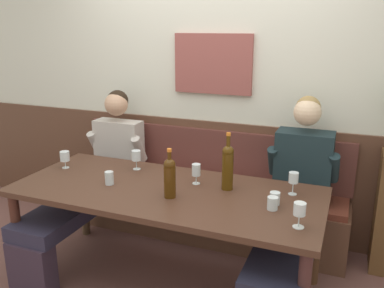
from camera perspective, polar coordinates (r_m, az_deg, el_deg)
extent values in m
cube|color=brown|center=(3.15, -3.99, -19.39)|extent=(6.80, 6.80, 0.02)
cube|color=silver|center=(3.60, 3.21, 9.45)|extent=(6.80, 0.08, 2.80)
cube|color=#924A45|center=(3.53, 2.88, 11.08)|extent=(0.68, 0.04, 0.50)
cube|color=brown|center=(3.76, 2.72, -4.35)|extent=(6.80, 0.03, 1.01)
cube|color=brown|center=(3.67, 1.49, -9.64)|extent=(2.43, 0.42, 0.44)
cube|color=maroon|center=(3.57, 1.52, -6.10)|extent=(2.38, 0.39, 0.05)
cube|color=brown|center=(3.66, 2.59, -1.42)|extent=(2.43, 0.04, 0.45)
cube|color=#4A2C1F|center=(2.85, -3.67, -6.64)|extent=(2.13, 0.92, 0.04)
cylinder|color=#4D251B|center=(3.26, -23.07, -12.03)|extent=(0.07, 0.07, 0.70)
cylinder|color=#493323|center=(3.78, -14.85, -7.28)|extent=(0.07, 0.07, 0.70)
cylinder|color=#4A2D1A|center=(3.12, 16.95, -12.69)|extent=(0.07, 0.07, 0.70)
cube|color=#352736|center=(3.19, -21.39, -15.80)|extent=(0.33, 0.14, 0.38)
cube|color=#2B273C|center=(3.44, -15.53, -8.16)|extent=(0.37, 1.21, 0.11)
cube|color=#BDB4AC|center=(3.83, -10.13, -0.44)|extent=(0.44, 0.18, 0.50)
sphere|color=tan|center=(3.73, -10.51, 5.48)|extent=(0.21, 0.21, 0.21)
sphere|color=black|center=(3.75, -10.33, 5.94)|extent=(0.19, 0.19, 0.19)
cylinder|color=#BDB4AC|center=(3.92, -13.30, 0.05)|extent=(0.08, 0.20, 0.27)
cylinder|color=#BDB4AC|center=(3.68, -7.37, -0.70)|extent=(0.08, 0.20, 0.27)
cube|color=#252539|center=(2.84, 13.06, -13.50)|extent=(0.36, 1.20, 0.11)
cube|color=#1A2A2F|center=(3.29, 15.24, -3.04)|extent=(0.43, 0.23, 0.56)
sphere|color=beige|center=(3.17, 15.79, 4.27)|extent=(0.20, 0.20, 0.20)
sphere|color=#9C7B49|center=(3.19, 15.88, 4.80)|extent=(0.19, 0.19, 0.19)
cylinder|color=#1A2A2F|center=(3.27, 11.27, -2.34)|extent=(0.08, 0.20, 0.27)
cylinder|color=#1A2A2F|center=(3.22, 19.15, -3.20)|extent=(0.08, 0.20, 0.27)
cylinder|color=#492E0A|center=(2.80, 4.98, -3.81)|extent=(0.08, 0.08, 0.26)
sphere|color=#492E0A|center=(2.75, 5.05, -1.02)|extent=(0.08, 0.08, 0.08)
cylinder|color=#492E0A|center=(2.74, 5.08, 0.17)|extent=(0.03, 0.03, 0.10)
cylinder|color=orange|center=(2.72, 5.11, 1.37)|extent=(0.03, 0.03, 0.02)
cylinder|color=#44270A|center=(2.67, -3.11, -5.30)|extent=(0.08, 0.08, 0.21)
sphere|color=#44270A|center=(2.63, -3.15, -2.89)|extent=(0.08, 0.08, 0.08)
cylinder|color=#44270A|center=(2.61, -3.16, -1.88)|extent=(0.03, 0.03, 0.08)
cylinder|color=orange|center=(2.60, -3.18, -0.86)|extent=(0.03, 0.03, 0.02)
cylinder|color=silver|center=(2.40, 14.59, -11.13)|extent=(0.06, 0.06, 0.00)
cylinder|color=silver|center=(2.39, 14.65, -10.31)|extent=(0.01, 0.01, 0.07)
cylinder|color=silver|center=(2.35, 14.78, -8.74)|extent=(0.07, 0.07, 0.07)
cylinder|color=beige|center=(2.37, 14.73, -9.37)|extent=(0.06, 0.06, 0.01)
cylinder|color=silver|center=(2.83, 13.82, -6.78)|extent=(0.06, 0.06, 0.00)
cylinder|color=silver|center=(2.81, 13.87, -6.01)|extent=(0.01, 0.01, 0.08)
cylinder|color=silver|center=(2.79, 13.98, -4.57)|extent=(0.06, 0.06, 0.07)
cylinder|color=silver|center=(3.24, -7.71, -3.47)|extent=(0.06, 0.06, 0.00)
cylinder|color=silver|center=(3.23, -7.74, -2.85)|extent=(0.01, 0.01, 0.07)
cylinder|color=silver|center=(3.20, -7.79, -1.60)|extent=(0.07, 0.07, 0.08)
cylinder|color=#E3D183|center=(3.21, -7.76, -2.13)|extent=(0.06, 0.06, 0.02)
cylinder|color=silver|center=(2.92, 0.58, -5.51)|extent=(0.06, 0.06, 0.00)
cylinder|color=silver|center=(2.91, 0.58, -4.94)|extent=(0.01, 0.01, 0.06)
cylinder|color=silver|center=(2.89, 0.59, -3.62)|extent=(0.06, 0.06, 0.08)
cylinder|color=#E3E780|center=(2.90, 0.59, -4.19)|extent=(0.05, 0.05, 0.02)
cylinder|color=silver|center=(3.39, -17.18, -3.16)|extent=(0.06, 0.06, 0.00)
cylinder|color=silver|center=(3.38, -17.22, -2.69)|extent=(0.01, 0.01, 0.06)
cylinder|color=silver|center=(3.36, -17.32, -1.62)|extent=(0.07, 0.07, 0.08)
cylinder|color=silver|center=(2.64, 11.47, -7.43)|extent=(0.07, 0.07, 0.08)
cylinder|color=silver|center=(2.57, 11.17, -8.11)|extent=(0.07, 0.07, 0.08)
cylinder|color=silver|center=(2.96, -11.43, -4.65)|extent=(0.06, 0.06, 0.09)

